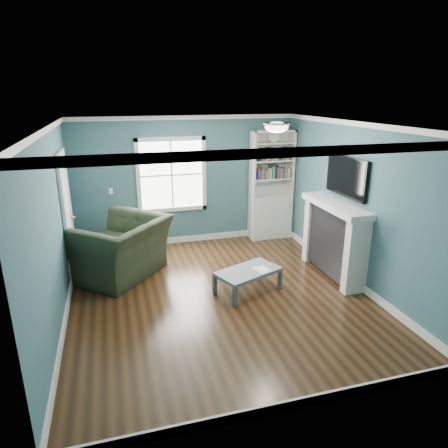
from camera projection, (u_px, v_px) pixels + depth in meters
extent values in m
plane|color=black|center=(219.00, 295.00, 6.23)|extent=(5.00, 5.00, 0.00)
plane|color=#365E67|center=(187.00, 181.00, 8.11)|extent=(4.50, 0.00, 4.50)
plane|color=#365E67|center=(292.00, 295.00, 3.54)|extent=(4.50, 0.00, 4.50)
plane|color=#365E67|center=(54.00, 230.00, 5.24)|extent=(0.00, 5.00, 5.00)
plane|color=#365E67|center=(354.00, 205.00, 6.41)|extent=(0.00, 5.00, 5.00)
plane|color=white|center=(218.00, 125.00, 5.42)|extent=(5.00, 5.00, 0.00)
cube|color=white|center=(188.00, 239.00, 8.49)|extent=(4.50, 0.03, 0.12)
cube|color=white|center=(285.00, 406.00, 3.94)|extent=(4.50, 0.03, 0.12)
cube|color=white|center=(67.00, 312.00, 5.63)|extent=(0.03, 5.00, 0.12)
cube|color=white|center=(345.00, 275.00, 6.80)|extent=(0.03, 5.00, 0.12)
cube|color=white|center=(185.00, 118.00, 7.70)|extent=(4.50, 0.04, 0.08)
cube|color=white|center=(300.00, 152.00, 3.17)|extent=(4.50, 0.04, 0.08)
cube|color=white|center=(42.00, 132.00, 4.86)|extent=(0.04, 5.00, 0.08)
cube|color=white|center=(361.00, 124.00, 6.02)|extent=(0.04, 5.00, 0.08)
cube|color=white|center=(172.00, 175.00, 7.98)|extent=(1.24, 0.01, 1.34)
cube|color=white|center=(138.00, 177.00, 7.80)|extent=(0.08, 0.06, 1.50)
cube|color=white|center=(204.00, 173.00, 8.14)|extent=(0.08, 0.06, 1.50)
cube|color=white|center=(173.00, 209.00, 8.19)|extent=(1.40, 0.06, 0.08)
cube|color=white|center=(170.00, 139.00, 7.75)|extent=(1.40, 0.06, 0.08)
cube|color=white|center=(172.00, 175.00, 7.97)|extent=(1.24, 0.03, 0.03)
cube|color=white|center=(172.00, 175.00, 7.97)|extent=(0.03, 0.03, 1.34)
cube|color=silver|center=(270.00, 217.00, 8.65)|extent=(0.90, 0.35, 0.90)
cube|color=silver|center=(252.00, 165.00, 8.18)|extent=(0.04, 0.35, 1.40)
cube|color=silver|center=(291.00, 163.00, 8.41)|extent=(0.04, 0.35, 1.40)
cube|color=silver|center=(269.00, 163.00, 8.44)|extent=(0.90, 0.02, 1.40)
cube|color=silver|center=(273.00, 131.00, 8.08)|extent=(0.90, 0.35, 0.04)
cube|color=silver|center=(271.00, 196.00, 8.51)|extent=(0.84, 0.33, 0.03)
cube|color=silver|center=(271.00, 179.00, 8.39)|extent=(0.84, 0.33, 0.03)
cube|color=silver|center=(272.00, 160.00, 8.27)|extent=(0.84, 0.33, 0.03)
cube|color=silver|center=(273.00, 143.00, 8.16)|extent=(0.84, 0.33, 0.03)
cube|color=#593366|center=(272.00, 173.00, 8.33)|extent=(0.70, 0.25, 0.22)
cube|color=#264C8C|center=(273.00, 155.00, 8.21)|extent=(0.70, 0.25, 0.22)
cylinder|color=beige|center=(274.00, 136.00, 8.07)|extent=(0.26, 0.06, 0.26)
cube|color=black|center=(334.00, 242.00, 6.77)|extent=(0.30, 1.20, 1.10)
cube|color=black|center=(332.00, 253.00, 6.83)|extent=(0.22, 0.65, 0.70)
cube|color=silver|center=(356.00, 257.00, 6.16)|extent=(0.36, 0.16, 1.20)
cube|color=silver|center=(314.00, 230.00, 7.38)|extent=(0.36, 0.16, 1.20)
cube|color=silver|center=(336.00, 205.00, 6.56)|extent=(0.44, 1.58, 0.10)
cube|color=black|center=(346.00, 176.00, 6.45)|extent=(0.06, 1.10, 0.65)
cube|color=silver|center=(67.00, 219.00, 6.61)|extent=(0.04, 0.80, 2.05)
cube|color=white|center=(66.00, 227.00, 6.21)|extent=(0.05, 0.08, 2.13)
cube|color=white|center=(70.00, 211.00, 7.03)|extent=(0.05, 0.08, 2.13)
cube|color=white|center=(60.00, 154.00, 6.28)|extent=(0.05, 0.98, 0.08)
sphere|color=#BF8C3F|center=(73.00, 218.00, 6.93)|extent=(0.07, 0.07, 0.07)
ellipsoid|color=white|center=(277.00, 127.00, 5.77)|extent=(0.34, 0.34, 0.15)
cylinder|color=white|center=(277.00, 124.00, 5.75)|extent=(0.38, 0.38, 0.03)
cube|color=white|center=(111.00, 191.00, 7.74)|extent=(0.08, 0.01, 0.12)
imported|color=black|center=(118.00, 239.00, 6.73)|extent=(1.75, 1.81, 1.33)
cube|color=#495157|center=(235.00, 297.00, 5.86)|extent=(0.07, 0.07, 0.31)
cube|color=#495157|center=(280.00, 279.00, 6.42)|extent=(0.07, 0.07, 0.31)
cube|color=#495157|center=(215.00, 285.00, 6.23)|extent=(0.07, 0.07, 0.31)
cube|color=#495157|center=(259.00, 269.00, 6.79)|extent=(0.07, 0.07, 0.31)
cube|color=slate|center=(248.00, 272.00, 6.27)|extent=(1.13, 0.88, 0.05)
cube|color=white|center=(262.00, 269.00, 6.28)|extent=(0.27, 0.31, 0.00)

